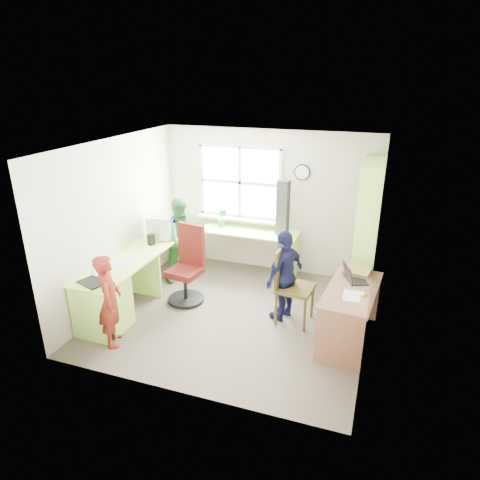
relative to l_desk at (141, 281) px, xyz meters
The scene contains 19 objects.
room 1.57m from the l_desk, 16.12° to the left, with size 3.64×3.44×2.44m.
l_desk is the anchor object (origin of this frame).
right_desk 2.90m from the l_desk, ahead, with size 0.70×1.32×0.73m.
bookshelf 3.35m from the l_desk, 26.43° to the left, with size 0.30×1.02×2.10m.
swivel_chair 0.70m from the l_desk, 44.58° to the left, with size 0.61×0.61×1.17m.
wooden_chair 2.11m from the l_desk, 10.99° to the left, with size 0.50×0.50×1.07m.
crt_monitor 1.06m from the l_desk, 99.93° to the left, with size 0.44×0.41×0.37m.
laptop_left 0.81m from the l_desk, 105.45° to the right, with size 0.42×0.39×0.24m.
laptop_right 2.93m from the l_desk, ahead, with size 0.37×0.40×0.22m.
speaker_a 0.75m from the l_desk, 105.11° to the left, with size 0.10×0.10×0.17m.
speaker_b 1.12m from the l_desk, 97.33° to the left, with size 0.11×0.11×0.17m.
cd_tower 2.49m from the l_desk, 47.20° to the left, with size 0.20×0.18×0.90m.
game_box 3.01m from the l_desk, 12.75° to the left, with size 0.37×0.37×0.06m.
paper_a 0.38m from the l_desk, 143.84° to the right, with size 0.26×0.35×0.00m.
paper_b 2.92m from the l_desk, ahead, with size 0.21×0.30×0.00m.
potted_plant 1.89m from the l_desk, 72.02° to the left, with size 0.18×0.15×0.33m, color #29672C.
person_red 0.88m from the l_desk, 84.13° to the right, with size 0.44×0.29×1.21m, color maroon.
person_green 1.15m from the l_desk, 83.81° to the left, with size 0.67×0.52×1.38m, color #327D39.
person_navy 2.04m from the l_desk, 12.89° to the left, with size 0.76×0.32×1.30m, color #141740.
Camera 1 is at (1.82, -4.98, 3.22)m, focal length 32.00 mm.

